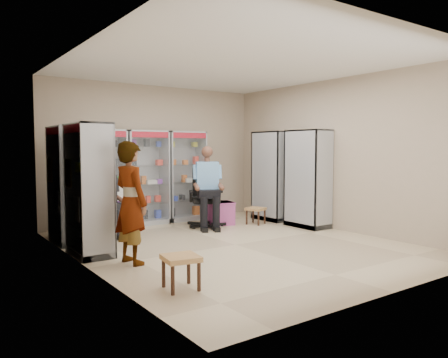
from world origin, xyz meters
TOP-DOWN VIEW (x-y plane):
  - floor at (0.00, 0.00)m, footprint 6.00×6.00m
  - room_shell at (0.00, 0.00)m, footprint 5.02×6.02m
  - cabinet_back_left at (-1.30, 2.73)m, footprint 0.90×0.50m
  - cabinet_back_mid at (-0.35, 2.73)m, footprint 0.90×0.50m
  - cabinet_back_right at (0.60, 2.73)m, footprint 0.90×0.50m
  - cabinet_right_far at (2.23, 1.60)m, footprint 0.90×0.50m
  - cabinet_right_near at (2.23, 0.50)m, footprint 0.90×0.50m
  - cabinet_left_far at (-2.23, 1.80)m, footprint 0.90×0.50m
  - cabinet_left_near at (-2.23, 0.70)m, footprint 0.90×0.50m
  - wooden_chair at (-1.55, 2.00)m, footprint 0.42×0.42m
  - seated_customer at (-1.55, 1.95)m, footprint 0.44×0.60m
  - office_chair at (0.51, 1.72)m, footprint 0.89×0.89m
  - seated_shopkeeper at (0.51, 1.67)m, footprint 0.77×0.86m
  - pink_trunk at (0.93, 1.78)m, footprint 0.61×0.60m
  - tea_glass at (0.87, 1.74)m, footprint 0.07×0.07m
  - woven_stool_a at (1.56, 1.37)m, footprint 0.46×0.46m
  - woven_stool_b at (-1.90, -1.50)m, footprint 0.45×0.45m
  - standing_man at (-1.91, -0.11)m, footprint 0.51×0.69m

SIDE VIEW (x-z plane):
  - floor at x=0.00m, z-range 0.00..0.00m
  - woven_stool_a at x=1.56m, z-range 0.00..0.36m
  - woven_stool_b at x=-1.90m, z-range 0.00..0.39m
  - pink_trunk at x=0.93m, z-range 0.00..0.48m
  - wooden_chair at x=-1.55m, z-range 0.00..0.94m
  - tea_glass at x=0.87m, z-range 0.48..0.59m
  - office_chair at x=0.51m, z-range 0.00..1.23m
  - seated_customer at x=-1.55m, z-range 0.00..1.34m
  - seated_shopkeeper at x=0.51m, z-range 0.00..1.56m
  - standing_man at x=-1.91m, z-range 0.00..1.72m
  - cabinet_back_left at x=-1.30m, z-range 0.00..2.00m
  - cabinet_back_mid at x=-0.35m, z-range 0.00..2.00m
  - cabinet_back_right at x=0.60m, z-range 0.00..2.00m
  - cabinet_right_far at x=2.23m, z-range 0.00..2.00m
  - cabinet_right_near at x=2.23m, z-range 0.00..2.00m
  - cabinet_left_far at x=-2.23m, z-range 0.00..2.00m
  - cabinet_left_near at x=-2.23m, z-range 0.00..2.00m
  - room_shell at x=0.00m, z-range 0.46..3.47m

